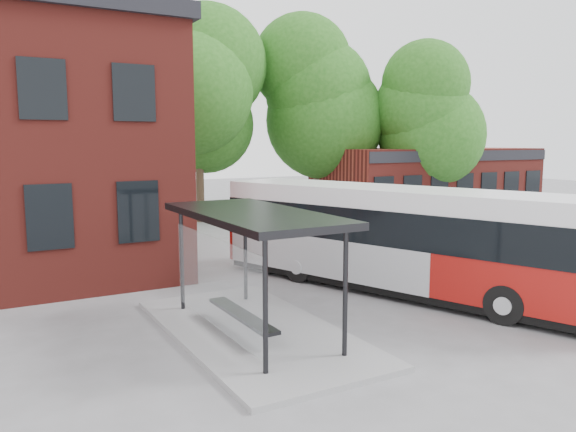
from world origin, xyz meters
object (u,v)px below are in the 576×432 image
bicycle_2 (385,221)px  bicycle_4 (392,218)px  city_bus (401,240)px  bicycle_6 (427,219)px  bus_shelter (253,273)px  bicycle_0 (380,224)px  bicycle_5 (405,216)px  bicycle_7 (433,213)px  bicycle_1 (363,218)px  bicycle_3 (405,218)px  bicycle_extra_0 (429,215)px

bicycle_2 → bicycle_4: bicycle_4 is taller
bicycle_2 → bicycle_4: size_ratio=0.86×
city_bus → bicycle_6: (9.64, 9.10, -1.13)m
bus_shelter → bicycle_2: 16.77m
city_bus → bicycle_0: 11.20m
city_bus → bicycle_5: size_ratio=7.02×
bicycle_4 → bicycle_7: size_ratio=0.96×
bicycle_2 → bicycle_7: bicycle_7 is taller
bus_shelter → bicycle_1: size_ratio=3.87×
bicycle_4 → bicycle_7: (2.97, 0.18, 0.09)m
bicycle_2 → bicycle_7: size_ratio=0.83×
bicycle_3 → bicycle_6: 1.19m
bicycle_1 → bicycle_2: 1.13m
bicycle_5 → bicycle_0: bearing=87.5°
bicycle_0 → bicycle_5: 2.42m
bus_shelter → bicycle_7: bus_shelter is taller
bicycle_7 → bicycle_0: bearing=117.2°
bicycle_4 → bicycle_5: 0.79m
bicycle_0 → bicycle_6: bicycle_6 is taller
bus_shelter → bicycle_1: bearing=44.4°
bicycle_1 → bicycle_extra_0: bearing=-111.0°
bicycle_1 → bicycle_extra_0: 4.30m
bicycle_0 → bicycle_2: 0.94m
bicycle_0 → bicycle_extra_0: bicycle_extra_0 is taller
bicycle_3 → bicycle_extra_0: 2.18m
bus_shelter → bicycle_extra_0: (16.14, 11.33, -0.99)m
bicycle_6 → bicycle_3: bearing=86.7°
bicycle_5 → bicycle_extra_0: 1.92m
bus_shelter → bicycle_5: 18.09m
bus_shelter → bicycle_1: bus_shelter is taller
bus_shelter → bicycle_3: (14.02, 10.83, -0.97)m
bicycle_6 → bicycle_7: bearing=-33.2°
bicycle_4 → bicycle_1: bearing=80.2°
city_bus → bicycle_extra_0: 14.71m
city_bus → bicycle_1: (6.38, 10.32, -0.99)m
bicycle_5 → bicycle_6: bicycle_5 is taller
bicycle_3 → bicycle_extra_0: size_ratio=0.92×
bicycle_2 → bicycle_extra_0: size_ratio=0.88×
city_bus → bicycle_4: size_ratio=6.77×
city_bus → bicycle_6: city_bus is taller
bicycle_2 → bicycle_6: bearing=-127.0°
bus_shelter → bicycle_6: bearing=34.4°
city_bus → bicycle_7: (10.95, 10.07, -0.98)m
bicycle_6 → bicycle_2: bearing=97.9°
bicycle_6 → bicycle_1: bearing=89.6°
bus_shelter → bicycle_3: 17.74m
bicycle_0 → bicycle_3: (2.05, 0.52, 0.08)m
bicycle_6 → bicycle_extra_0: (1.03, 0.97, 0.05)m
bus_shelter → bicycle_extra_0: 19.74m
bicycle_6 → bicycle_4: bearing=84.8°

